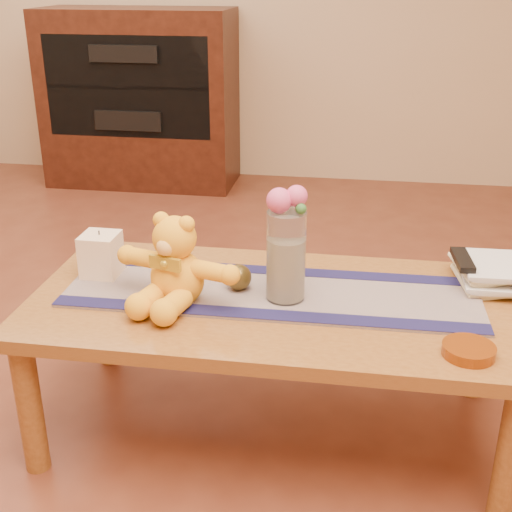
% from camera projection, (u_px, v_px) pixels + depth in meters
% --- Properties ---
extents(floor, '(5.50, 5.50, 0.00)m').
position_uv_depth(floor, '(272.00, 426.00, 2.13)').
color(floor, '#5F2A1B').
rests_on(floor, ground).
extents(coffee_table_top, '(1.40, 0.70, 0.04)m').
position_uv_depth(coffee_table_top, '(273.00, 305.00, 1.96)').
color(coffee_table_top, brown).
rests_on(coffee_table_top, floor).
extents(table_leg_fl, '(0.07, 0.07, 0.41)m').
position_uv_depth(table_leg_fl, '(30.00, 407.00, 1.88)').
color(table_leg_fl, brown).
rests_on(table_leg_fl, floor).
extents(table_leg_fr, '(0.07, 0.07, 0.41)m').
position_uv_depth(table_leg_fr, '(510.00, 456.00, 1.69)').
color(table_leg_fr, brown).
rests_on(table_leg_fr, floor).
extents(table_leg_bl, '(0.07, 0.07, 0.41)m').
position_uv_depth(table_leg_bl, '(105.00, 311.00, 2.40)').
color(table_leg_bl, brown).
rests_on(table_leg_bl, floor).
extents(table_leg_br, '(0.07, 0.07, 0.41)m').
position_uv_depth(table_leg_br, '(478.00, 340.00, 2.22)').
color(table_leg_br, brown).
rests_on(table_leg_br, floor).
extents(persian_runner, '(1.21, 0.37, 0.01)m').
position_uv_depth(persian_runner, '(271.00, 292.00, 1.98)').
color(persian_runner, '#1B204D').
rests_on(persian_runner, coffee_table_top).
extents(runner_border_near, '(1.20, 0.08, 0.00)m').
position_uv_depth(runner_border_near, '(265.00, 314.00, 1.84)').
color(runner_border_near, '#181642').
rests_on(runner_border_near, persian_runner).
extents(runner_border_far, '(1.20, 0.08, 0.00)m').
position_uv_depth(runner_border_far, '(277.00, 271.00, 2.11)').
color(runner_border_far, '#181642').
rests_on(runner_border_far, persian_runner).
extents(teddy_bear, '(0.42, 0.38, 0.24)m').
position_uv_depth(teddy_bear, '(177.00, 260.00, 1.88)').
color(teddy_bear, '#FFAF20').
rests_on(teddy_bear, persian_runner).
extents(pillar_candle, '(0.11, 0.11, 0.13)m').
position_uv_depth(pillar_candle, '(101.00, 254.00, 2.06)').
color(pillar_candle, '#FEE0BB').
rests_on(pillar_candle, persian_runner).
extents(candle_wick, '(0.00, 0.00, 0.01)m').
position_uv_depth(candle_wick, '(99.00, 233.00, 2.03)').
color(candle_wick, black).
rests_on(candle_wick, pillar_candle).
extents(glass_vase, '(0.11, 0.11, 0.26)m').
position_uv_depth(glass_vase, '(286.00, 256.00, 1.89)').
color(glass_vase, silver).
rests_on(glass_vase, persian_runner).
extents(potpourri_fill, '(0.09, 0.09, 0.18)m').
position_uv_depth(potpourri_fill, '(286.00, 269.00, 1.90)').
color(potpourri_fill, beige).
rests_on(potpourri_fill, glass_vase).
extents(rose_left, '(0.07, 0.07, 0.07)m').
position_uv_depth(rose_left, '(279.00, 200.00, 1.81)').
color(rose_left, '#D94C83').
rests_on(rose_left, glass_vase).
extents(rose_right, '(0.06, 0.06, 0.06)m').
position_uv_depth(rose_right, '(297.00, 196.00, 1.82)').
color(rose_right, '#D94C83').
rests_on(rose_right, glass_vase).
extents(blue_flower_back, '(0.04, 0.04, 0.04)m').
position_uv_depth(blue_flower_back, '(292.00, 198.00, 1.85)').
color(blue_flower_back, '#556CB8').
rests_on(blue_flower_back, glass_vase).
extents(blue_flower_side, '(0.04, 0.04, 0.04)m').
position_uv_depth(blue_flower_side, '(277.00, 202.00, 1.85)').
color(blue_flower_side, '#556CB8').
rests_on(blue_flower_side, glass_vase).
extents(leaf_sprig, '(0.03, 0.03, 0.03)m').
position_uv_depth(leaf_sprig, '(301.00, 209.00, 1.80)').
color(leaf_sprig, '#33662D').
rests_on(leaf_sprig, glass_vase).
extents(bronze_ball, '(0.09, 0.09, 0.08)m').
position_uv_depth(bronze_ball, '(239.00, 277.00, 1.97)').
color(bronze_ball, '#4C3D19').
rests_on(bronze_ball, persian_runner).
extents(book_bottom, '(0.19, 0.24, 0.02)m').
position_uv_depth(book_bottom, '(459.00, 281.00, 2.03)').
color(book_bottom, '#FAEFC1').
rests_on(book_bottom, coffee_table_top).
extents(book_lower, '(0.17, 0.23, 0.02)m').
position_uv_depth(book_lower, '(462.00, 276.00, 2.02)').
color(book_lower, '#FAEFC1').
rests_on(book_lower, book_bottom).
extents(book_upper, '(0.20, 0.25, 0.02)m').
position_uv_depth(book_upper, '(458.00, 269.00, 2.02)').
color(book_upper, '#FAEFC1').
rests_on(book_upper, book_lower).
extents(book_top, '(0.17, 0.23, 0.02)m').
position_uv_depth(book_top, '(463.00, 264.00, 2.01)').
color(book_top, '#FAEFC1').
rests_on(book_top, book_upper).
extents(tv_remote, '(0.06, 0.16, 0.02)m').
position_uv_depth(tv_remote, '(463.00, 260.00, 1.99)').
color(tv_remote, black).
rests_on(tv_remote, book_top).
extents(amber_dish, '(0.16, 0.16, 0.03)m').
position_uv_depth(amber_dish, '(469.00, 350.00, 1.66)').
color(amber_dish, '#BF5914').
rests_on(amber_dish, coffee_table_top).
extents(media_cabinet, '(1.20, 0.50, 1.10)m').
position_uv_depth(media_cabinet, '(140.00, 99.00, 4.34)').
color(media_cabinet, black).
rests_on(media_cabinet, floor).
extents(cabinet_cavity, '(1.02, 0.03, 0.61)m').
position_uv_depth(cabinet_cavity, '(127.00, 87.00, 4.08)').
color(cabinet_cavity, black).
rests_on(cabinet_cavity, media_cabinet).
extents(cabinet_shelf, '(1.02, 0.20, 0.02)m').
position_uv_depth(cabinet_shelf, '(132.00, 85.00, 4.16)').
color(cabinet_shelf, black).
rests_on(cabinet_shelf, media_cabinet).
extents(stereo_upper, '(0.42, 0.28, 0.10)m').
position_uv_depth(stereo_upper, '(130.00, 51.00, 4.10)').
color(stereo_upper, black).
rests_on(stereo_upper, media_cabinet).
extents(stereo_lower, '(0.42, 0.28, 0.12)m').
position_uv_depth(stereo_lower, '(135.00, 117.00, 4.25)').
color(stereo_lower, black).
rests_on(stereo_lower, media_cabinet).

